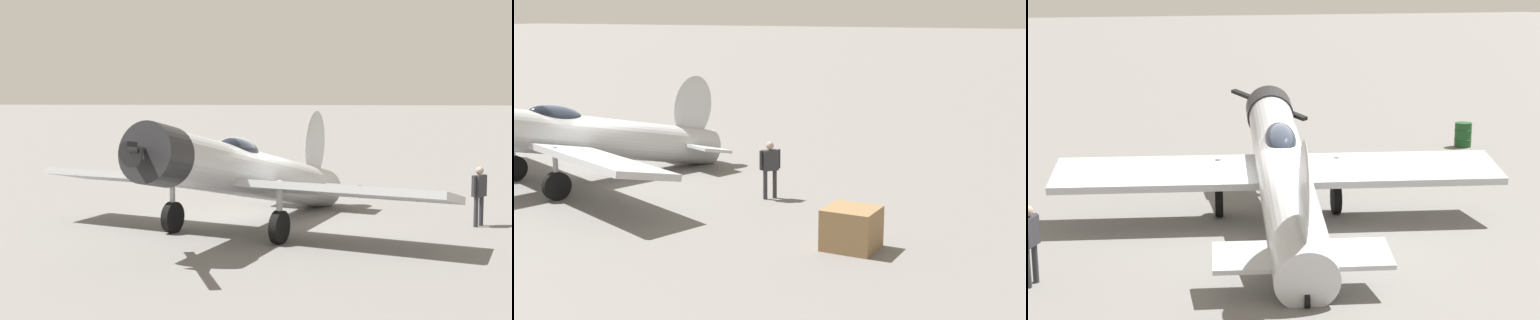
{
  "view_description": "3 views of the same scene",
  "coord_description": "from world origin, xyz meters",
  "views": [
    {
      "loc": [
        2.03,
        -19.59,
        3.57
      ],
      "look_at": [
        -0.0,
        0.0,
        1.8
      ],
      "focal_mm": 52.51,
      "sensor_mm": 36.0,
      "label": 1
    },
    {
      "loc": [
        15.13,
        -16.86,
        5.17
      ],
      "look_at": [
        5.93,
        0.75,
        1.1
      ],
      "focal_mm": 51.5,
      "sensor_mm": 36.0,
      "label": 2
    },
    {
      "loc": [
        8.15,
        15.91,
        5.55
      ],
      "look_at": [
        -0.0,
        0.0,
        1.8
      ],
      "focal_mm": 54.93,
      "sensor_mm": 36.0,
      "label": 3
    }
  ],
  "objects": [
    {
      "name": "equipment_crate",
      "position": [
        9.55,
        -2.32,
        0.46
      ],
      "size": [
        1.14,
        1.04,
        0.93
      ],
      "rotation": [
        0.0,
        0.0,
        0.0
      ],
      "color": "olive",
      "rests_on": "ground_plane"
    },
    {
      "name": "airplane_foreground",
      "position": [
        -0.19,
        -0.46,
        1.47
      ],
      "size": [
        10.95,
        11.17,
        3.24
      ],
      "rotation": [
        0.0,
        0.0,
        4.33
      ],
      "color": "#B7BABF",
      "rests_on": "ground_plane"
    },
    {
      "name": "ground_crew_mechanic",
      "position": [
        5.93,
        0.75,
        0.98
      ],
      "size": [
        0.44,
        0.51,
        1.61
      ],
      "rotation": [
        0.0,
        0.0,
        2.47
      ],
      "color": "#2D2D33",
      "rests_on": "ground_plane"
    },
    {
      "name": "ground_plane",
      "position": [
        0.0,
        0.0,
        0.0
      ],
      "size": [
        400.0,
        400.0,
        0.0
      ],
      "primitive_type": "plane",
      "color": "slate"
    }
  ]
}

